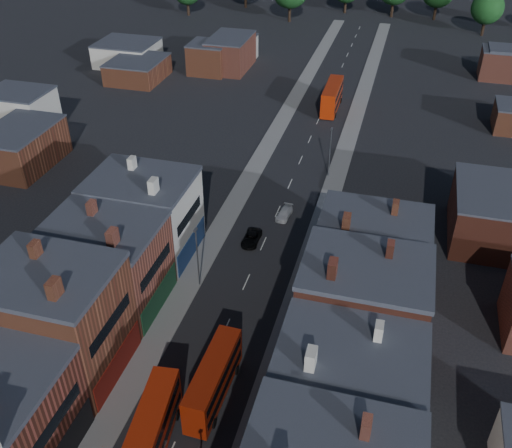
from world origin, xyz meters
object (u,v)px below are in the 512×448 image
Objects in this scene: bus_0 at (151,432)px; car_3 at (284,213)px; ped_3 at (291,349)px; bus_1 at (213,379)px; bus_2 at (332,96)px; car_2 at (251,238)px.

car_3 is at bearing 79.25° from bus_0.
ped_3 is at bearing -70.39° from car_3.
bus_2 is (-0.23, 70.75, 0.35)m from bus_1.
bus_0 reaches higher than car_3.
car_3 is at bearing 92.35° from bus_1.
bus_2 is at bearing 94.54° from car_3.
ped_3 is (9.20, 13.71, -1.48)m from bus_0.
bus_1 is at bearing -84.06° from car_3.
bus_2 is at bearing 81.04° from bus_0.
car_2 is 7.51m from car_3.
bus_2 is 64.18m from ped_3.
ped_3 is at bearing 50.50° from bus_1.
car_3 is (2.81, 6.97, -0.03)m from car_2.
car_3 is (-0.30, -38.97, -2.11)m from bus_2.
bus_0 reaches higher than car_2.
bus_2 reaches higher than ped_3.
bus_2 is 46.09m from car_2.
car_3 is 25.72m from ped_3.
bus_0 is at bearing -90.23° from car_2.
bus_2 is (3.00, 77.57, 0.24)m from bus_0.
bus_2 is 39.03m from car_3.
bus_0 reaches higher than bus_1.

